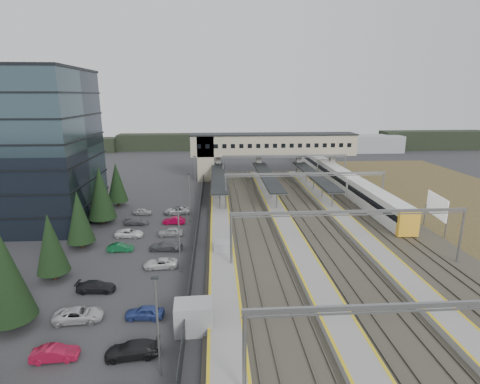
{
  "coord_description": "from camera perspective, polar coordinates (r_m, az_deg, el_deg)",
  "views": [
    {
      "loc": [
        -3.67,
        -48.8,
        20.2
      ],
      "look_at": [
        0.48,
        13.58,
        4.0
      ],
      "focal_mm": 28.0,
      "sensor_mm": 36.0,
      "label": 1
    }
  ],
  "objects": [
    {
      "name": "ground",
      "position": [
        52.94,
        0.47,
        -7.9
      ],
      "size": [
        220.0,
        220.0,
        0.0
      ],
      "primitive_type": "plane",
      "color": "#2B2B2D",
      "rests_on": "ground"
    },
    {
      "name": "office_building",
      "position": [
        69.33,
        -31.74,
        5.73
      ],
      "size": [
        24.3,
        18.3,
        24.3
      ],
      "color": "#31434C",
      "rests_on": "ground"
    },
    {
      "name": "conifer_row",
      "position": [
        50.9,
        -24.78,
        -4.43
      ],
      "size": [
        4.42,
        49.82,
        9.5
      ],
      "color": "black",
      "rests_on": "ground"
    },
    {
      "name": "car_park",
      "position": [
        47.6,
        -15.16,
        -10.34
      ],
      "size": [
        10.64,
        44.8,
        1.29
      ],
      "color": "#B1B0B4",
      "rests_on": "ground"
    },
    {
      "name": "lampposts",
      "position": [
        52.68,
        -8.35,
        -3.16
      ],
      "size": [
        0.5,
        53.25,
        8.07
      ],
      "color": "gray",
      "rests_on": "ground"
    },
    {
      "name": "fence",
      "position": [
        57.19,
        -6.44,
        -5.18
      ],
      "size": [
        0.08,
        90.0,
        2.0
      ],
      "color": "#26282B",
      "rests_on": "ground"
    },
    {
      "name": "relay_cabin_near",
      "position": [
        34.79,
        -7.13,
        -18.36
      ],
      "size": [
        3.4,
        2.56,
        2.74
      ],
      "color": "#95979B",
      "rests_on": "ground"
    },
    {
      "name": "relay_cabin_far",
      "position": [
        48.65,
        -2.53,
        -8.71
      ],
      "size": [
        2.46,
        2.14,
        2.04
      ],
      "color": "#95979B",
      "rests_on": "ground"
    },
    {
      "name": "rail_corridor",
      "position": [
        58.83,
        9.25,
        -5.46
      ],
      "size": [
        34.0,
        90.0,
        0.92
      ],
      "color": "#38352B",
      "rests_on": "ground"
    },
    {
      "name": "canopies",
      "position": [
        78.26,
        4.12,
        2.48
      ],
      "size": [
        23.1,
        30.0,
        3.28
      ],
      "color": "black",
      "rests_on": "ground"
    },
    {
      "name": "footbridge",
      "position": [
        92.33,
        3.33,
        6.87
      ],
      "size": [
        40.4,
        6.4,
        11.2
      ],
      "color": "tan",
      "rests_on": "ground"
    },
    {
      "name": "gantries",
      "position": [
        55.95,
        12.59,
        -0.54
      ],
      "size": [
        28.4,
        62.28,
        7.17
      ],
      "color": "gray",
      "rests_on": "ground"
    },
    {
      "name": "train",
      "position": [
        87.94,
        14.63,
        2.27
      ],
      "size": [
        3.13,
        65.4,
        3.94
      ],
      "color": "silver",
      "rests_on": "ground"
    },
    {
      "name": "billboard",
      "position": [
        63.67,
        27.79,
        -2.04
      ],
      "size": [
        0.98,
        6.57,
        5.72
      ],
      "color": "gray",
      "rests_on": "ground"
    },
    {
      "name": "treeline_far",
      "position": [
        144.76,
        7.23,
        7.57
      ],
      "size": [
        170.0,
        19.0,
        7.0
      ],
      "color": "black",
      "rests_on": "ground"
    }
  ]
}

